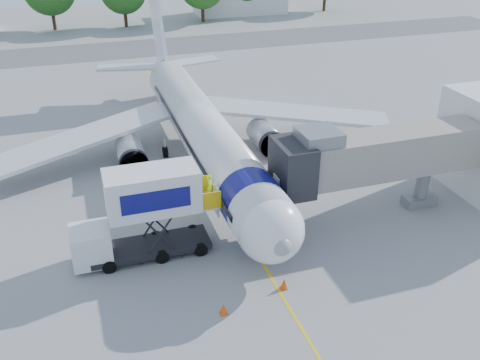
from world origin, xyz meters
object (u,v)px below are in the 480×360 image
object	(u,v)px
catering_hiloader	(143,215)
ground_tug	(267,338)
aircraft	(201,128)
jet_bridge	(367,157)

from	to	relation	value
catering_hiloader	ground_tug	size ratio (longest dim) A/B	2.24
ground_tug	aircraft	bearing A→B (deg)	87.33
aircraft	catering_hiloader	distance (m)	12.77
aircraft	jet_bridge	xyz separation A→B (m)	(7.99, -11.12, 1.39)
jet_bridge	catering_hiloader	xyz separation A→B (m)	(-14.26, -0.00, -1.59)
aircraft	ground_tug	world-z (taller)	aircraft
ground_tug	catering_hiloader	bearing A→B (deg)	117.27
aircraft	jet_bridge	size ratio (longest dim) A/B	2.71
jet_bridge	ground_tug	xyz separation A→B (m)	(-10.13, -9.31, -3.57)
aircraft	ground_tug	size ratio (longest dim) A/B	9.94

